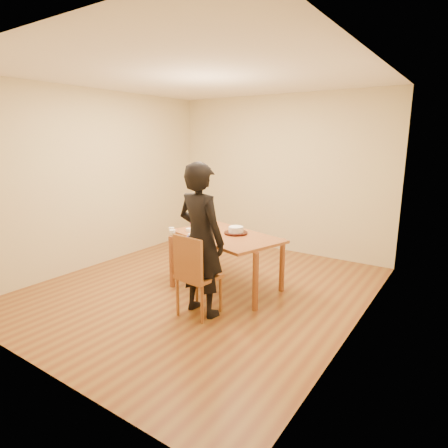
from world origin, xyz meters
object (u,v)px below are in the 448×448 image
Objects in this scene: dining_table at (226,236)px; person at (201,240)px; dining_chair at (199,276)px; cake at (236,230)px; cake_plate at (236,233)px.

dining_table is 0.76m from person.
dining_chair is 2.09× the size of cake.
person is at bearing -61.59° from dining_table.
person reaches higher than cake_plate.
cake_plate is at bearing -78.41° from person.
person is (0.07, -0.84, 0.06)m from cake.
cake_plate reaches higher than dining_chair.
cake_plate is at bearing 70.83° from dining_table.
person is at bearing -85.27° from cake.
cake is at bearing -78.41° from person.
dining_table is at bearing -125.97° from cake.
cake is (0.00, 0.00, 0.04)m from cake_plate.
dining_chair is at bearing -62.24° from dining_table.
cake is 0.11× the size of person.
dining_chair is 0.96m from cake.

